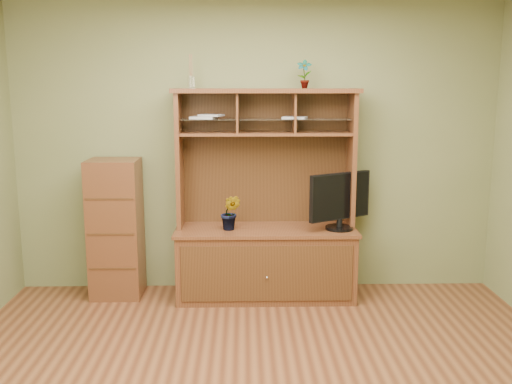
{
  "coord_description": "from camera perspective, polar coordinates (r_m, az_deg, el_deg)",
  "views": [
    {
      "loc": [
        -0.11,
        -3.32,
        1.93
      ],
      "look_at": [
        -0.02,
        1.2,
        1.08
      ],
      "focal_mm": 40.0,
      "sensor_mm": 36.0,
      "label": 1
    }
  ],
  "objects": [
    {
      "name": "room",
      "position": [
        3.37,
        0.7,
        0.74
      ],
      "size": [
        4.54,
        4.04,
        2.74
      ],
      "color": "#502917",
      "rests_on": "ground"
    },
    {
      "name": "media_hutch",
      "position": [
        5.25,
        0.97,
        -4.91
      ],
      "size": [
        1.66,
        0.61,
        1.9
      ],
      "color": "#4B2615",
      "rests_on": "room"
    },
    {
      "name": "monitor",
      "position": [
        5.14,
        8.39,
        -0.77
      ],
      "size": [
        0.59,
        0.37,
        0.52
      ],
      "rotation": [
        0.0,
        0.0,
        0.53
      ],
      "color": "black",
      "rests_on": "media_hutch"
    },
    {
      "name": "orchid_plant",
      "position": [
        5.09,
        -2.56,
        -2.06
      ],
      "size": [
        0.21,
        0.18,
        0.32
      ],
      "primitive_type": "imported",
      "rotation": [
        0.0,
        0.0,
        -0.26
      ],
      "color": "#305A1F",
      "rests_on": "media_hutch"
    },
    {
      "name": "top_plant",
      "position": [
        5.15,
        4.84,
        11.69
      ],
      "size": [
        0.15,
        0.12,
        0.25
      ],
      "primitive_type": "imported",
      "rotation": [
        0.0,
        0.0,
        -0.21
      ],
      "color": "#305D20",
      "rests_on": "media_hutch"
    },
    {
      "name": "reed_diffuser",
      "position": [
        5.15,
        -6.52,
        11.54
      ],
      "size": [
        0.06,
        0.06,
        0.3
      ],
      "color": "silver",
      "rests_on": "media_hutch"
    },
    {
      "name": "magazines",
      "position": [
        5.13,
        -2.05,
        7.52
      ],
      "size": [
        1.06,
        0.21,
        0.04
      ],
      "color": "silver",
      "rests_on": "media_hutch"
    },
    {
      "name": "side_cabinet",
      "position": [
        5.39,
        -13.83,
        -3.55
      ],
      "size": [
        0.45,
        0.41,
        1.27
      ],
      "color": "#4B2615",
      "rests_on": "room"
    }
  ]
}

